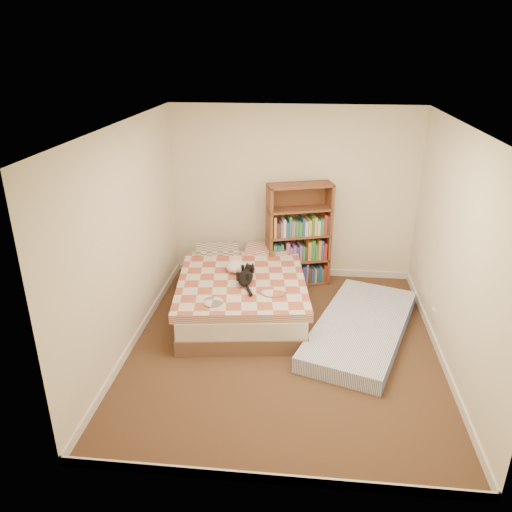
# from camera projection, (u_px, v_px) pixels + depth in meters

# --- Properties ---
(room) EXTENTS (3.51, 4.01, 2.51)m
(room) POSITION_uv_depth(u_px,v_px,m) (286.00, 250.00, 5.33)
(room) COLOR #3F251B
(room) RESTS_ON ground
(bed) EXTENTS (1.79, 2.32, 0.58)m
(bed) POSITION_uv_depth(u_px,v_px,m) (242.00, 291.00, 6.51)
(bed) COLOR brown
(bed) RESTS_ON room
(bookshelf) EXTENTS (0.98, 0.56, 1.49)m
(bookshelf) POSITION_uv_depth(u_px,v_px,m) (298.00, 248.00, 7.13)
(bookshelf) COLOR brown
(bookshelf) RESTS_ON room
(floor_mattress) EXTENTS (1.59, 2.31, 0.19)m
(floor_mattress) POSITION_uv_depth(u_px,v_px,m) (361.00, 328.00, 5.98)
(floor_mattress) COLOR #6977AF
(floor_mattress) RESTS_ON room
(black_cat) EXTENTS (0.25, 0.69, 0.16)m
(black_cat) POSITION_uv_depth(u_px,v_px,m) (246.00, 276.00, 6.17)
(black_cat) COLOR black
(black_cat) RESTS_ON bed
(white_dog) EXTENTS (0.29, 0.30, 0.14)m
(white_dog) POSITION_uv_depth(u_px,v_px,m) (237.00, 267.00, 6.43)
(white_dog) COLOR white
(white_dog) RESTS_ON bed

